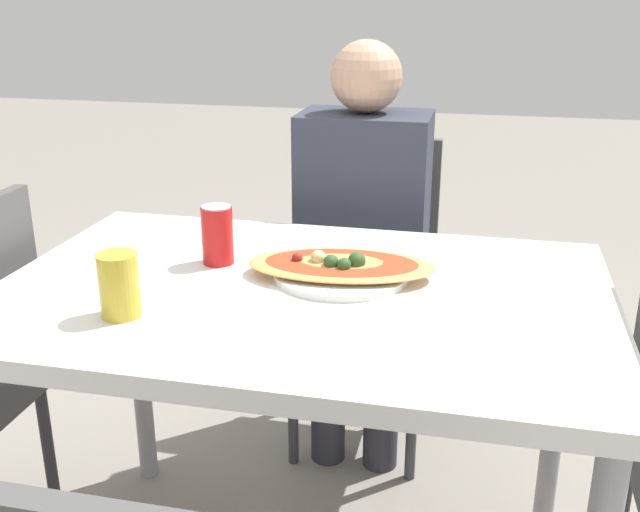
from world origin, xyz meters
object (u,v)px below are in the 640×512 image
chair_far_seated (368,279)px  pizza_main (341,267)px  soda_can (217,235)px  dining_table (302,325)px  drink_glass (119,285)px  person_seated (363,230)px

chair_far_seated → pizza_main: chair_far_seated is taller
pizza_main → soda_can: 0.27m
dining_table → soda_can: bearing=155.0°
soda_can → drink_glass: soda_can is taller
chair_far_seated → drink_glass: bearing=72.2°
dining_table → soda_can: (-0.21, 0.10, 0.14)m
pizza_main → chair_far_seated: bearing=94.0°
dining_table → chair_far_seated: 0.76m
person_seated → pizza_main: bearing=94.9°
chair_far_seated → soda_can: bearing=70.7°
chair_far_seated → drink_glass: 1.03m
pizza_main → dining_table: bearing=-130.7°
person_seated → soda_can: person_seated is taller
person_seated → drink_glass: size_ratio=10.22×
chair_far_seated → person_seated: bearing=90.0°
chair_far_seated → person_seated: (0.00, -0.12, 0.19)m
pizza_main → soda_can: soda_can is taller
dining_table → pizza_main: (0.06, 0.07, 0.10)m
soda_can → pizza_main: bearing=-4.5°
chair_far_seated → pizza_main: (0.05, -0.66, 0.29)m
person_seated → drink_glass: (-0.30, -0.81, 0.13)m
dining_table → soda_can: 0.27m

